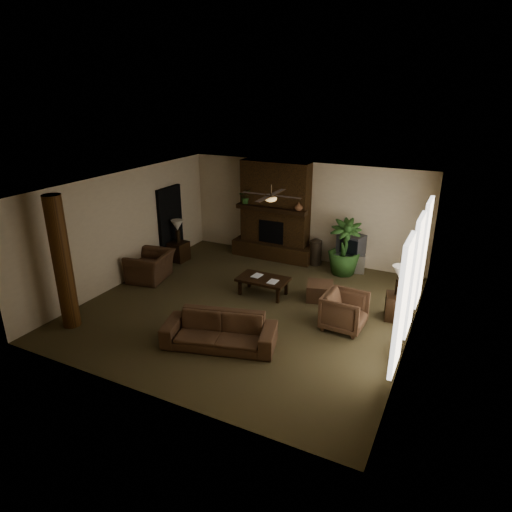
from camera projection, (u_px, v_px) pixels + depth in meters
The scene contains 23 objects.
room_shell at pixel (248, 249), 9.64m from camera, with size 7.00×7.00×7.00m.
fireplace at pixel (275, 219), 12.76m from camera, with size 2.40×0.70×2.80m.
windows at pixel (414, 276), 8.40m from camera, with size 0.08×3.65×2.35m.
log_column at pixel (62, 263), 8.86m from camera, with size 0.36×0.36×2.80m, color #583416.
doorway at pixel (171, 223), 12.70m from camera, with size 0.10×1.00×2.10m, color black.
ceiling_fan at pixel (271, 197), 9.32m from camera, with size 1.35×1.35×0.37m.
sofa at pixel (219, 326), 8.46m from camera, with size 2.16×0.63×0.84m, color #513623.
armchair_left at pixel (150, 262), 11.42m from camera, with size 1.11×0.72×0.97m, color #513623.
armchair_right at pixel (345, 309), 9.08m from camera, with size 0.83×0.78×0.85m, color #513623.
coffee_table at pixel (263, 280), 10.59m from camera, with size 1.20×0.70×0.43m.
ottoman at pixel (320, 291), 10.43m from camera, with size 0.60×0.60×0.40m, color #513623.
tv_stand at pixel (349, 261), 12.08m from camera, with size 0.85×0.50×0.50m, color silver.
tv at pixel (351, 244), 11.88m from camera, with size 0.76×0.67×0.52m.
floor_vase at pixel (316, 250), 12.41m from camera, with size 0.34×0.34×0.77m.
floor_plant at pixel (343, 259), 11.80m from camera, with size 0.84×1.49×0.84m, color #2D5421.
side_table_left at pixel (178, 251), 12.77m from camera, with size 0.50×0.50×0.55m, color black.
lamp_left at pixel (177, 227), 12.53m from camera, with size 0.44×0.44×0.65m.
side_table_right at pixel (397, 307), 9.51m from camera, with size 0.50×0.50×0.55m, color black.
lamp_right at pixel (400, 275), 9.31m from camera, with size 0.46×0.46×0.65m.
mantel_plant at pixel (246, 198), 12.73m from camera, with size 0.38×0.42×0.33m, color #2D5421.
mantel_vase at pixel (299, 207), 12.01m from camera, with size 0.22×0.23×0.22m, color brown.
book_a at pixel (253, 270), 10.67m from camera, with size 0.22×0.03×0.29m, color #999999.
book_b at pixel (269, 276), 10.34m from camera, with size 0.21×0.02×0.29m, color #999999.
Camera 1 is at (4.18, -8.04, 4.69)m, focal length 31.03 mm.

